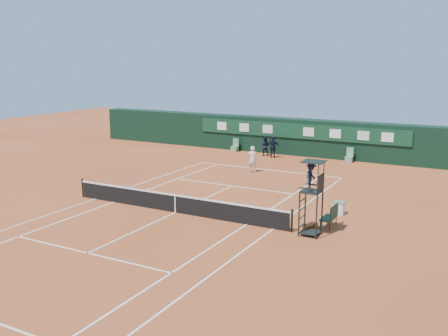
# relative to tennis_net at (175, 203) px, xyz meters

# --- Properties ---
(ground) EXTENTS (90.00, 90.00, 0.00)m
(ground) POSITION_rel_tennis_net_xyz_m (0.00, 0.00, -0.51)
(ground) COLOR #B05329
(ground) RESTS_ON ground
(court_lines) EXTENTS (11.05, 23.85, 0.01)m
(court_lines) POSITION_rel_tennis_net_xyz_m (0.00, 0.00, -0.50)
(court_lines) COLOR white
(court_lines) RESTS_ON ground
(tennis_net) EXTENTS (12.90, 0.10, 1.10)m
(tennis_net) POSITION_rel_tennis_net_xyz_m (0.00, 0.00, 0.00)
(tennis_net) COLOR black
(tennis_net) RESTS_ON ground
(back_wall) EXTENTS (40.00, 1.65, 3.00)m
(back_wall) POSITION_rel_tennis_net_xyz_m (0.00, 18.74, 1.00)
(back_wall) COLOR black
(back_wall) RESTS_ON ground
(linesman_chair_left) EXTENTS (0.55, 0.50, 1.15)m
(linesman_chair_left) POSITION_rel_tennis_net_xyz_m (-5.50, 17.48, -0.19)
(linesman_chair_left) COLOR #5D8F62
(linesman_chair_left) RESTS_ON ground
(linesman_chair_right) EXTENTS (0.55, 0.50, 1.15)m
(linesman_chair_right) POSITION_rel_tennis_net_xyz_m (4.50, 17.48, -0.19)
(linesman_chair_right) COLOR #5C8E6C
(linesman_chair_right) RESTS_ON ground
(umpire_chair) EXTENTS (0.96, 0.95, 3.42)m
(umpire_chair) POSITION_rel_tennis_net_xyz_m (7.26, 0.01, 1.95)
(umpire_chair) COLOR black
(umpire_chair) RESTS_ON ground
(player_bench) EXTENTS (0.56, 1.20, 1.10)m
(player_bench) POSITION_rel_tennis_net_xyz_m (7.78, 1.52, 0.09)
(player_bench) COLOR #183C24
(player_bench) RESTS_ON ground
(tennis_bag) EXTENTS (0.52, 0.85, 0.30)m
(tennis_bag) POSITION_rel_tennis_net_xyz_m (7.06, 0.65, -0.36)
(tennis_bag) COLOR black
(tennis_bag) RESTS_ON ground
(cooler) EXTENTS (0.57, 0.57, 0.65)m
(cooler) POSITION_rel_tennis_net_xyz_m (7.52, 3.80, -0.18)
(cooler) COLOR white
(cooler) RESTS_ON ground
(tennis_ball) EXTENTS (0.06, 0.06, 0.06)m
(tennis_ball) POSITION_rel_tennis_net_xyz_m (1.51, 5.59, -0.48)
(tennis_ball) COLOR #BDD832
(tennis_ball) RESTS_ON ground
(player) EXTENTS (0.78, 0.63, 1.86)m
(player) POSITION_rel_tennis_net_xyz_m (-0.64, 10.73, 0.42)
(player) COLOR white
(player) RESTS_ON ground
(ball_kid_left) EXTENTS (0.94, 0.84, 1.61)m
(ball_kid_left) POSITION_rel_tennis_net_xyz_m (-2.45, 16.97, 0.30)
(ball_kid_left) COLOR black
(ball_kid_left) RESTS_ON ground
(ball_kid_right) EXTENTS (1.11, 0.84, 1.76)m
(ball_kid_right) POSITION_rel_tennis_net_xyz_m (-1.47, 16.42, 0.37)
(ball_kid_right) COLOR black
(ball_kid_right) RESTS_ON ground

